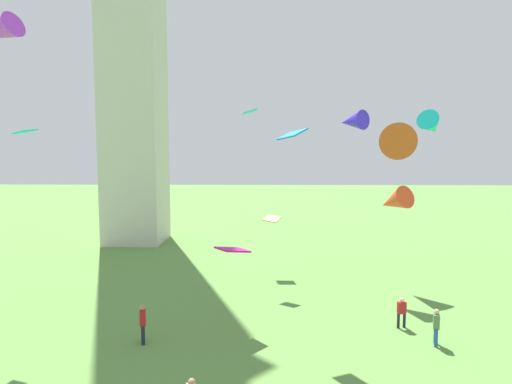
% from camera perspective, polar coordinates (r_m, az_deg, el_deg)
% --- Properties ---
extents(person_0, '(0.48, 0.34, 1.59)m').
position_cam_1_polar(person_0, '(23.14, 19.67, -15.35)').
color(person_0, '#1E2333').
rests_on(person_0, ground_plane).
extents(person_2, '(0.39, 0.52, 1.74)m').
position_cam_1_polar(person_2, '(21.76, 23.86, -16.59)').
color(person_2, '#235693').
rests_on(person_2, ground_plane).
extents(person_3, '(0.40, 0.56, 1.84)m').
position_cam_1_polar(person_3, '(20.96, -15.53, -17.02)').
color(person_3, '#1E2333').
rests_on(person_3, ground_plane).
extents(kite_flying_1, '(2.29, 2.41, 1.46)m').
position_cam_1_polar(kite_flying_1, '(29.49, 13.26, 9.58)').
color(kite_flying_1, '#3E26EC').
extents(kite_flying_2, '(1.80, 1.92, 1.43)m').
position_cam_1_polar(kite_flying_2, '(20.73, 23.33, 8.48)').
color(kite_flying_2, '#12B8BD').
extents(kite_flying_3, '(0.88, 1.15, 0.32)m').
position_cam_1_polar(kite_flying_3, '(23.53, -29.51, 7.36)').
color(kite_flying_3, '#0DE3CE').
extents(kite_flying_4, '(2.59, 3.03, 2.25)m').
position_cam_1_polar(kite_flying_4, '(29.09, 18.66, -1.24)').
color(kite_flying_4, '#EF471F').
extents(kite_flying_5, '(1.72, 2.22, 1.49)m').
position_cam_1_polar(kite_flying_5, '(16.97, 18.82, 6.81)').
color(kite_flying_5, '#C94D1B').
extents(kite_flying_6, '(1.92, 1.88, 0.38)m').
position_cam_1_polar(kite_flying_6, '(21.02, -3.27, -8.04)').
color(kite_flying_6, '#C81087').
extents(kite_flying_7, '(1.57, 1.73, 0.61)m').
position_cam_1_polar(kite_flying_7, '(20.80, 5.07, 8.04)').
color(kite_flying_7, '#1486E8').
extents(kite_flying_8, '(1.85, 1.46, 1.35)m').
position_cam_1_polar(kite_flying_8, '(19.39, -32.00, 18.47)').
color(kite_flying_8, '#B036E2').
extents(kite_flying_9, '(1.27, 1.15, 0.39)m').
position_cam_1_polar(kite_flying_9, '(26.62, 2.26, -3.74)').
color(kite_flying_9, '#B86D21').
extents(kite_flying_10, '(1.33, 1.06, 0.51)m').
position_cam_1_polar(kite_flying_10, '(35.12, -0.81, 11.16)').
color(kite_flying_10, '#18D6DC').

